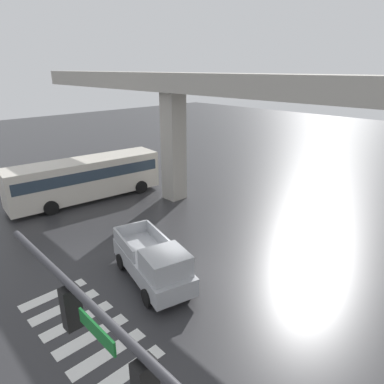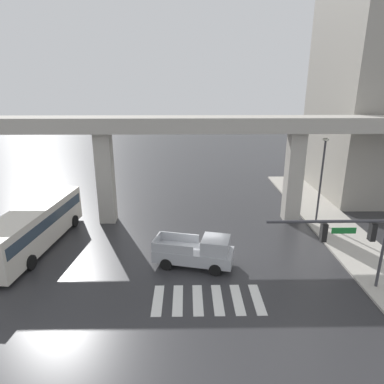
% 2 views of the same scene
% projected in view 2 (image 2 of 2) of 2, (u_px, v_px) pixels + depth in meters
% --- Properties ---
extents(ground_plane, '(120.00, 120.00, 0.00)m').
position_uv_depth(ground_plane, '(203.00, 257.00, 23.27)').
color(ground_plane, '#2D2D30').
extents(crosswalk_stripes, '(6.05, 2.80, 0.01)m').
position_uv_depth(crosswalk_stripes, '(208.00, 300.00, 18.77)').
color(crosswalk_stripes, silver).
rests_on(crosswalk_stripes, ground).
extents(elevated_overpass, '(48.38, 2.56, 8.82)m').
position_uv_depth(elevated_overpass, '(200.00, 133.00, 27.17)').
color(elevated_overpass, '#ADA89E').
rests_on(elevated_overpass, ground).
extents(sidewalk_east, '(4.00, 36.00, 0.15)m').
position_uv_depth(sidewalk_east, '(350.00, 242.00, 25.33)').
color(sidewalk_east, '#ADA89E').
rests_on(sidewalk_east, ground).
extents(pickup_truck, '(5.40, 3.05, 2.08)m').
position_uv_depth(pickup_truck, '(198.00, 252.00, 21.94)').
color(pickup_truck, '#A8AAAF').
rests_on(pickup_truck, ground).
extents(city_bus, '(3.64, 11.00, 2.99)m').
position_uv_depth(city_bus, '(34.00, 225.00, 24.24)').
color(city_bus, beige).
rests_on(city_bus, ground).
extents(traffic_signal_mast, '(6.49, 0.32, 6.20)m').
position_uv_depth(traffic_signal_mast, '(368.00, 246.00, 15.41)').
color(traffic_signal_mast, '#38383D').
rests_on(traffic_signal_mast, ground).
extents(street_lamp_mid_block, '(0.44, 0.70, 7.24)m').
position_uv_depth(street_lamp_mid_block, '(322.00, 171.00, 27.50)').
color(street_lamp_mid_block, '#38383D').
rests_on(street_lamp_mid_block, ground).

